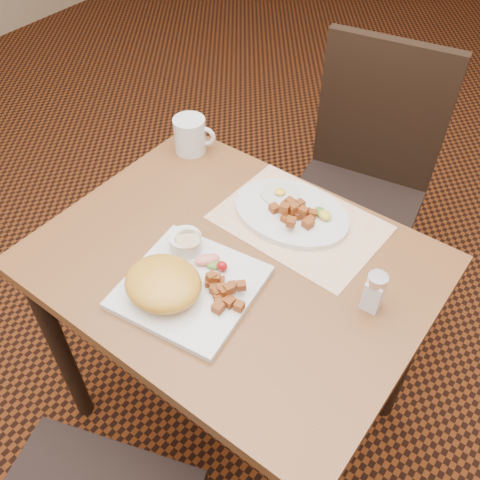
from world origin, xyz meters
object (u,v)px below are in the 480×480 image
object	(u,v)px
chair_far	(362,176)
salt_shaker	(374,291)
plate_oval	(291,213)
coffee_mug	(191,135)
plate_square	(190,287)
table	(233,289)

from	to	relation	value
chair_far	salt_shaker	size ratio (longest dim) A/B	9.70
chair_far	plate_oval	world-z (taller)	chair_far
plate_oval	coffee_mug	world-z (taller)	coffee_mug
plate_square	chair_far	bearing A→B (deg)	88.59
plate_oval	plate_square	bearing A→B (deg)	-98.11
table	plate_oval	distance (m)	0.24
chair_far	coffee_mug	world-z (taller)	chair_far
table	salt_shaker	bearing A→B (deg)	12.37
plate_square	table	bearing A→B (deg)	81.00
table	chair_far	xyz separation A→B (m)	(0.00, 0.71, -0.10)
table	salt_shaker	xyz separation A→B (m)	(0.32, 0.07, 0.16)
coffee_mug	plate_square	bearing A→B (deg)	-49.77
salt_shaker	coffee_mug	bearing A→B (deg)	163.75
chair_far	plate_square	world-z (taller)	chair_far
chair_far	plate_square	size ratio (longest dim) A/B	3.46
table	coffee_mug	size ratio (longest dim) A/B	7.68
plate_square	salt_shaker	bearing A→B (deg)	30.14
coffee_mug	chair_far	bearing A→B (deg)	51.28
table	plate_oval	bearing A→B (deg)	82.45
table	plate_square	bearing A→B (deg)	-99.00
plate_oval	coffee_mug	bearing A→B (deg)	170.94
salt_shaker	coffee_mug	xyz separation A→B (m)	(-0.68, 0.20, 0.00)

